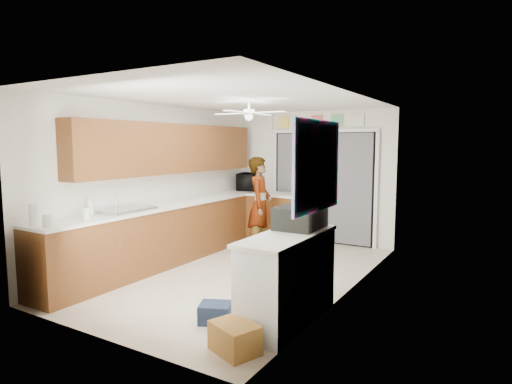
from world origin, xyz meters
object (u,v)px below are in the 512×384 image
at_px(soap_bottle, 90,205).
at_px(cardboard_box, 235,338).
at_px(paper_towel_roll, 34,214).
at_px(microwave, 250,182).
at_px(navy_crate, 215,313).
at_px(man, 260,205).
at_px(dog, 263,245).
at_px(suitcase, 300,217).

relative_size(soap_bottle, cardboard_box, 0.63).
height_order(soap_bottle, paper_towel_roll, soap_bottle).
bearing_deg(microwave, navy_crate, -171.55).
height_order(paper_towel_roll, man, man).
xyz_separation_m(navy_crate, dog, (-0.83, 2.45, 0.13)).
height_order(cardboard_box, dog, dog).
bearing_deg(microwave, soap_bottle, 158.84).
bearing_deg(cardboard_box, dog, 115.38).
height_order(paper_towel_roll, cardboard_box, paper_towel_roll).
xyz_separation_m(microwave, navy_crate, (1.96, -3.87, -1.01)).
xyz_separation_m(soap_bottle, suitcase, (2.75, 0.63, -0.01)).
bearing_deg(soap_bottle, man, 69.04).
relative_size(paper_towel_roll, dog, 0.42).
xyz_separation_m(soap_bottle, navy_crate, (2.14, -0.15, -0.97)).
bearing_deg(man, paper_towel_roll, 144.70).
relative_size(soap_bottle, dog, 0.45).
relative_size(paper_towel_roll, suitcase, 0.43).
height_order(navy_crate, man, man).
distance_m(paper_towel_roll, dog, 3.44).
height_order(paper_towel_roll, dog, paper_towel_roll).
height_order(microwave, paper_towel_roll, microwave).
height_order(soap_bottle, man, man).
bearing_deg(suitcase, dog, 129.58).
bearing_deg(paper_towel_roll, cardboard_box, 3.97).
bearing_deg(navy_crate, soap_bottle, 176.12).
distance_m(man, dog, 0.76).
bearing_deg(suitcase, man, 128.81).
xyz_separation_m(microwave, man, (0.85, -1.04, -0.28)).
relative_size(paper_towel_roll, man, 0.15).
relative_size(soap_bottle, paper_towel_roll, 1.07).
distance_m(navy_crate, dog, 2.59).
relative_size(cardboard_box, man, 0.26).
bearing_deg(microwave, dog, -159.95).
bearing_deg(cardboard_box, paper_towel_roll, -176.03).
xyz_separation_m(suitcase, man, (-1.72, 2.05, -0.24)).
bearing_deg(soap_bottle, cardboard_box, -12.33).
xyz_separation_m(microwave, cardboard_box, (2.50, -4.31, -0.98)).
height_order(cardboard_box, man, man).
xyz_separation_m(paper_towel_roll, navy_crate, (2.13, 0.63, -0.97)).
xyz_separation_m(cardboard_box, man, (-1.65, 3.27, 0.69)).
relative_size(suitcase, cardboard_box, 1.37).
bearing_deg(dog, cardboard_box, -69.85).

